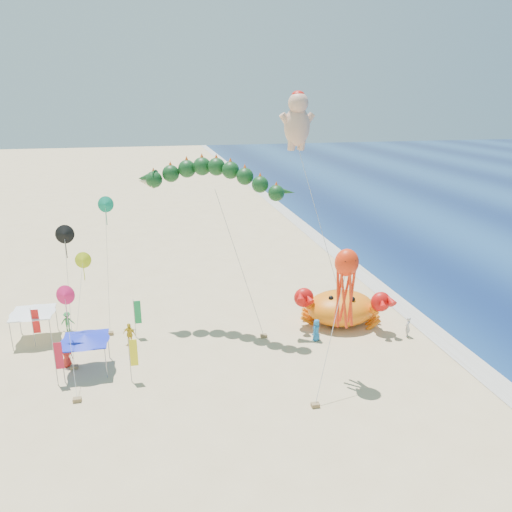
{
  "coord_description": "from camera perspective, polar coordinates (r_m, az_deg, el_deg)",
  "views": [
    {
      "loc": [
        -9.7,
        -33.18,
        18.13
      ],
      "look_at": [
        -2.0,
        2.0,
        6.5
      ],
      "focal_mm": 35.0,
      "sensor_mm": 36.0,
      "label": 1
    }
  ],
  "objects": [
    {
      "name": "ground",
      "position": [
        39.04,
        3.55,
        -9.82
      ],
      "size": [
        320.0,
        320.0,
        0.0
      ],
      "primitive_type": "plane",
      "color": "#D1B784",
      "rests_on": "ground"
    },
    {
      "name": "foam_strip",
      "position": [
        43.59,
        19.06,
        -7.72
      ],
      "size": [
        320.0,
        320.0,
        0.0
      ],
      "primitive_type": "plane",
      "color": "silver",
      "rests_on": "ground"
    },
    {
      "name": "crab_inflatable",
      "position": [
        41.95,
        9.74,
        -5.75
      ],
      "size": [
        7.69,
        6.38,
        3.37
      ],
      "color": "orange",
      "rests_on": "ground"
    },
    {
      "name": "dragon_kite",
      "position": [
        38.49,
        -5.03,
        8.44
      ],
      "size": [
        11.92,
        6.8,
        13.17
      ],
      "color": "#0E3615",
      "rests_on": "ground"
    },
    {
      "name": "cherub_kite",
      "position": [
        43.94,
        4.77,
        15.28
      ],
      "size": [
        4.49,
        6.49,
        18.51
      ],
      "color": "#DAA285",
      "rests_on": "ground"
    },
    {
      "name": "octopus_kite",
      "position": [
        32.16,
        10.18,
        -2.97
      ],
      "size": [
        3.78,
        3.81,
        9.03
      ],
      "color": "#FA300D",
      "rests_on": "ground"
    },
    {
      "name": "canopy_blue",
      "position": [
        36.22,
        -18.98,
        -8.83
      ],
      "size": [
        3.24,
        3.24,
        2.71
      ],
      "color": "gray",
      "rests_on": "ground"
    },
    {
      "name": "canopy_white",
      "position": [
        42.02,
        -24.19,
        -5.69
      ],
      "size": [
        3.32,
        3.32,
        2.71
      ],
      "color": "gray",
      "rests_on": "ground"
    },
    {
      "name": "feather_flags",
      "position": [
        37.44,
        -18.31,
        -8.58
      ],
      "size": [
        7.96,
        6.54,
        3.2
      ],
      "color": "gray",
      "rests_on": "ground"
    },
    {
      "name": "beachgoers",
      "position": [
        39.07,
        -9.48,
        -8.63
      ],
      "size": [
        27.12,
        7.55,
        1.79
      ],
      "color": "beige",
      "rests_on": "ground"
    },
    {
      "name": "small_kites",
      "position": [
        38.67,
        -19.27,
        -0.22
      ],
      "size": [
        3.81,
        11.8,
        10.51
      ],
      "color": "black",
      "rests_on": "ground"
    }
  ]
}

